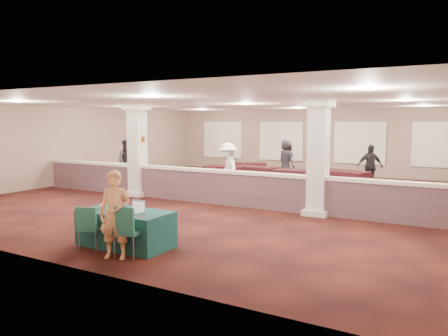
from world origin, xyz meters
The scene contains 32 objects.
ground centered at (0.00, 0.00, 0.00)m, with size 16.00×16.00×0.00m, color #441911.
wall_back centered at (0.00, 8.00, 1.60)m, with size 16.00×0.04×3.20m, color #88735E.
wall_front centered at (0.00, -8.00, 1.60)m, with size 16.00×0.04×3.20m, color #88735E.
wall_left centered at (-8.00, 0.00, 1.60)m, with size 0.04×16.00×3.20m, color #88735E.
ceiling centered at (0.00, 0.00, 3.20)m, with size 16.00×16.00×0.02m, color white.
partition_wall centered at (0.00, -1.50, 0.57)m, with size 15.60×0.28×1.10m.
column_left centered at (-3.50, -1.50, 1.64)m, with size 0.72×0.72×3.20m.
column_right centered at (3.00, -1.50, 1.64)m, with size 0.72×0.72×3.20m.
sconce_left centered at (-3.78, -1.50, 2.00)m, with size 0.12×0.12×0.18m.
sconce_right centered at (-3.22, -1.50, 2.00)m, with size 0.12×0.12×0.18m.
near_table centered at (0.49, -6.50, 0.37)m, with size 1.95×0.98×0.75m, color #0F3A37.
conf_chair_main centered at (1.07, -7.09, 0.60)m, with size 0.58×0.59×1.02m.
conf_chair_side centered at (0.06, -7.08, 0.54)m, with size 0.57×0.57×0.91m.
woman centered at (0.88, -7.20, 0.84)m, with size 0.61×0.40×1.68m, color #FEA46E.
far_table_front_left centered at (-2.50, 3.00, 0.36)m, with size 1.78×0.89×0.72m, color black.
far_table_front_center centered at (0.74, 2.93, 0.36)m, with size 1.77×0.88×0.72m, color black.
far_table_front_right centered at (3.89, 0.30, 0.34)m, with size 1.67×0.83×0.68m, color black.
far_table_back_left centered at (-2.50, 5.25, 0.33)m, with size 1.60×0.80×0.65m, color black.
far_table_back_center centered at (-1.14, 3.20, 0.37)m, with size 1.82×0.91×0.74m, color black.
far_table_back_right centered at (2.50, 3.20, 0.38)m, with size 1.88×0.94×0.76m, color black.
attendee_a centered at (-5.47, 0.20, 0.96)m, with size 0.92×0.51×1.92m, color black.
attendee_b centered at (-0.71, 0.00, 0.94)m, with size 1.20×0.55×1.87m, color silver.
attendee_c centered at (3.22, 4.43, 0.85)m, with size 1.00×0.48×1.71m, color black.
attendee_d centered at (-0.51, 4.97, 0.91)m, with size 0.90×0.48×1.82m, color black.
laptop_base centered at (0.80, -6.55, 0.76)m, with size 0.34×0.24×0.02m, color #BBBBC0.
laptop_screen centered at (0.80, -6.43, 0.88)m, with size 0.34×0.01×0.23m, color #BBBBC0.
screen_glow centered at (0.80, -6.44, 0.87)m, with size 0.31×0.00×0.20m, color silver.
knitting centered at (0.55, -6.76, 0.77)m, with size 0.41×0.31×0.03m, color orange.
yarn_cream centered at (-0.07, -6.60, 0.81)m, with size 0.11×0.11×0.11m, color beige.
yarn_red centered at (-0.23, -6.45, 0.80)m, with size 0.10×0.10×0.10m, color maroon.
yarn_grey centered at (0.03, -6.38, 0.80)m, with size 0.11×0.11×0.11m, color #45454A.
scissors centered at (1.16, -6.79, 0.76)m, with size 0.12×0.03×0.01m, color red.
Camera 1 is at (6.70, -13.22, 2.59)m, focal length 35.00 mm.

